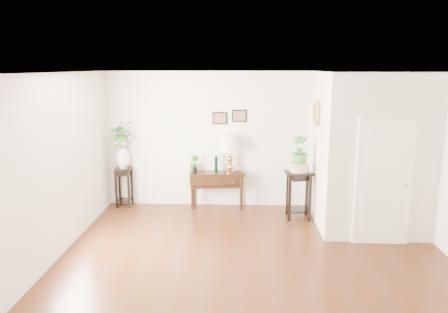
{
  "coord_description": "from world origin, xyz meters",
  "views": [
    {
      "loc": [
        -0.23,
        -6.15,
        2.88
      ],
      "look_at": [
        -0.51,
        1.3,
        1.34
      ],
      "focal_mm": 35.0,
      "sensor_mm": 36.0,
      "label": 1
    }
  ],
  "objects_px": {
    "plant_stand_a": "(124,187)",
    "plant_stand_b": "(298,195)",
    "console_table": "(217,190)",
    "table_lamp": "(230,156)"
  },
  "relations": [
    {
      "from": "plant_stand_b",
      "to": "table_lamp",
      "type": "bearing_deg",
      "value": 155.63
    },
    {
      "from": "table_lamp",
      "to": "plant_stand_b",
      "type": "xyz_separation_m",
      "value": [
        1.33,
        -0.6,
        -0.64
      ]
    },
    {
      "from": "table_lamp",
      "to": "plant_stand_b",
      "type": "relative_size",
      "value": 0.84
    },
    {
      "from": "table_lamp",
      "to": "plant_stand_b",
      "type": "bearing_deg",
      "value": -24.37
    },
    {
      "from": "plant_stand_a",
      "to": "plant_stand_b",
      "type": "bearing_deg",
      "value": -9.65
    },
    {
      "from": "plant_stand_a",
      "to": "plant_stand_b",
      "type": "xyz_separation_m",
      "value": [
        3.55,
        -0.6,
        0.05
      ]
    },
    {
      "from": "console_table",
      "to": "plant_stand_b",
      "type": "distance_m",
      "value": 1.72
    },
    {
      "from": "plant_stand_a",
      "to": "plant_stand_b",
      "type": "height_order",
      "value": "plant_stand_b"
    },
    {
      "from": "plant_stand_a",
      "to": "table_lamp",
      "type": "bearing_deg",
      "value": 0.0
    },
    {
      "from": "table_lamp",
      "to": "plant_stand_a",
      "type": "height_order",
      "value": "table_lamp"
    }
  ]
}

